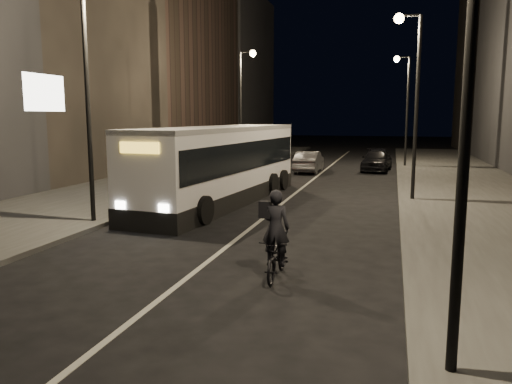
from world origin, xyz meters
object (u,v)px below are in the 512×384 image
Objects in this scene: streetlight_right_mid at (411,82)px; car_near at (377,160)px; car_mid at (309,162)px; streetlight_right_near at (452,1)px; streetlight_left_near at (93,72)px; cyclist_on_bicycle at (277,249)px; city_bus at (221,162)px; streetlight_left_far at (244,94)px; streetlight_right_far at (404,96)px; car_far at (378,157)px.

car_near is at bearing 97.67° from streetlight_right_mid.
car_mid is at bearing -152.39° from car_near.
streetlight_right_near is 28.03m from car_mid.
streetlight_right_mid is 13.33m from streetlight_left_near.
streetlight_right_mid is 13.41m from car_mid.
cyclist_on_bicycle is (7.41, -4.13, -4.64)m from streetlight_left_near.
streetlight_right_near is 13.33m from streetlight_left_near.
streetlight_left_near is (-10.66, -8.00, 0.00)m from streetlight_right_mid.
streetlight_right_near is 16.00m from streetlight_right_mid.
city_bus reaches higher than cyclist_on_bicycle.
car_near is at bearing 73.13° from city_bus.
car_near is at bearing 17.78° from streetlight_left_far.
streetlight_right_mid is 1.75× the size of car_near.
streetlight_right_far reaches higher than car_far.
streetlight_left_far is 23.79m from cyclist_on_bicycle.
streetlight_right_near is 32.00m from streetlight_right_far.
city_bus is (2.64, 5.58, -3.51)m from streetlight_left_near.
streetlight_left_near is 7.10m from city_bus.
streetlight_left_far is at bearing -157.82° from car_near.
city_bus reaches higher than car_near.
cyclist_on_bicycle is (-3.25, 3.87, -4.64)m from streetlight_right_near.
streetlight_left_far is at bearing 112.30° from streetlight_right_near.
streetlight_right_mid is 18.04m from car_far.
streetlight_right_near is 29.28m from car_near.
cyclist_on_bicycle is (-3.25, -28.13, -4.64)m from streetlight_right_far.
streetlight_right_far reaches higher than car_near.
streetlight_left_near is (-10.66, 8.00, 0.00)m from streetlight_right_near.
streetlight_right_mid is at bearing -43.16° from streetlight_left_far.
car_near is (-1.73, -3.14, -4.57)m from streetlight_right_far.
streetlight_right_near reaches higher than cyclist_on_bicycle.
car_far is (-1.73, 1.33, -4.73)m from streetlight_right_far.
cyclist_on_bicycle is 0.50× the size of car_far.
car_far is (6.29, 19.75, -1.22)m from city_bus.
cyclist_on_bicycle is (4.77, -9.71, -1.13)m from city_bus.
streetlight_right_mid is at bearing -90.83° from car_far.
cyclist_on_bicycle is at bearing -96.59° from streetlight_right_far.
streetlight_left_far is (-10.66, -6.00, 0.00)m from streetlight_right_far.
car_far is at bearing 70.57° from streetlight_left_near.
streetlight_left_far reaches higher than city_bus.
streetlight_right_mid is 14.62m from streetlight_left_far.
city_bus is 2.89× the size of car_mid.
car_mid is 7.84m from car_far.
car_mid is (-6.26, -5.08, -4.63)m from streetlight_right_far.
car_mid is at bearing 96.05° from cyclist_on_bicycle.
cyclist_on_bicycle is 0.47× the size of car_near.
streetlight_right_near is at bearing -90.00° from streetlight_right_mid.
city_bus is 5.88× the size of cyclist_on_bicycle.
streetlight_left_near is 1.75× the size of car_near.
city_bus is at bearing -114.20° from car_far.
city_bus is at bearing -113.53° from streetlight_right_far.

